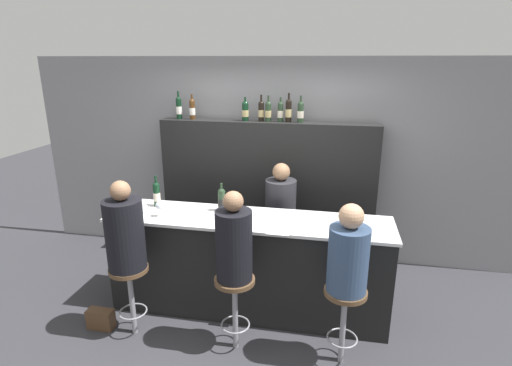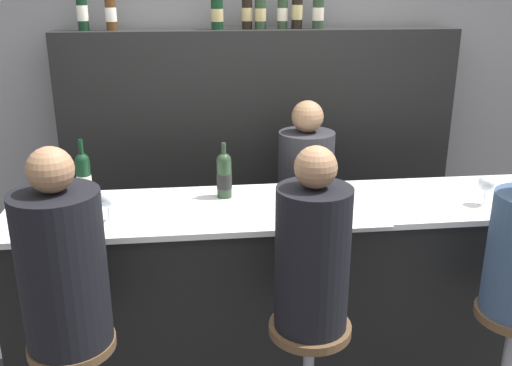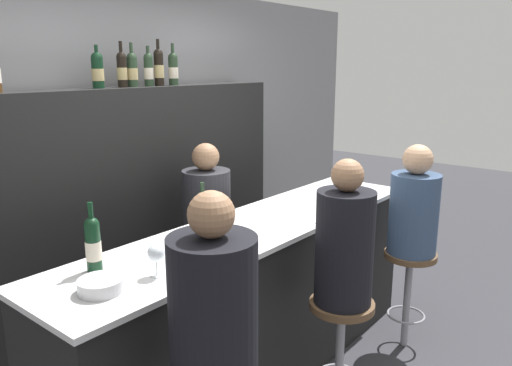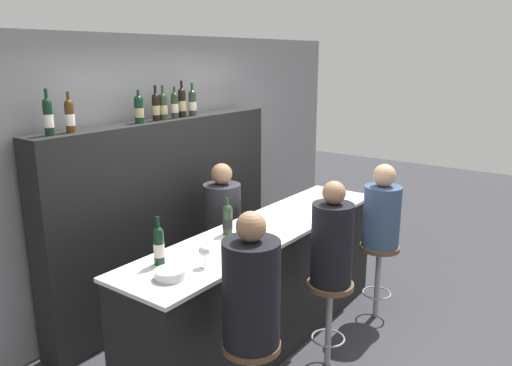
{
  "view_description": "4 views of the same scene",
  "coord_description": "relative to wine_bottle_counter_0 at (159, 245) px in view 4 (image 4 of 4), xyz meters",
  "views": [
    {
      "loc": [
        0.8,
        -3.31,
        2.56
      ],
      "look_at": [
        0.09,
        0.27,
        1.43
      ],
      "focal_mm": 28.0,
      "sensor_mm": 36.0,
      "label": 1
    },
    {
      "loc": [
        -0.47,
        -2.41,
        2.12
      ],
      "look_at": [
        -0.15,
        0.36,
        1.15
      ],
      "focal_mm": 40.0,
      "sensor_mm": 36.0,
      "label": 2
    },
    {
      "loc": [
        -2.26,
        -1.54,
        2.0
      ],
      "look_at": [
        -0.09,
        0.23,
        1.33
      ],
      "focal_mm": 35.0,
      "sensor_mm": 36.0,
      "label": 3
    },
    {
      "loc": [
        -3.17,
        -1.93,
        2.42
      ],
      "look_at": [
        -0.07,
        0.35,
        1.43
      ],
      "focal_mm": 35.0,
      "sensor_mm": 36.0,
      "label": 4
    }
  ],
  "objects": [
    {
      "name": "ground_plane",
      "position": [
        1.03,
        -0.45,
        -1.18
      ],
      "size": [
        16.0,
        16.0,
        0.0
      ],
      "primitive_type": "plane",
      "color": "#333338"
    },
    {
      "name": "wall_back",
      "position": [
        1.03,
        1.23,
        0.12
      ],
      "size": [
        6.4,
        0.05,
        2.6
      ],
      "color": "gray",
      "rests_on": "ground_plane"
    },
    {
      "name": "bar_counter",
      "position": [
        1.03,
        -0.15,
        -0.66
      ],
      "size": [
        2.86,
        0.65,
        1.04
      ],
      "color": "black",
      "rests_on": "ground_plane"
    },
    {
      "name": "back_bar_cabinet",
      "position": [
        1.03,
        1.0,
        -0.26
      ],
      "size": [
        2.68,
        0.28,
        1.84
      ],
      "color": "black",
      "rests_on": "ground_plane"
    },
    {
      "name": "wine_bottle_counter_0",
      "position": [
        0.0,
        0.0,
        0.0
      ],
      "size": [
        0.07,
        0.07,
        0.34
      ],
      "color": "black",
      "rests_on": "bar_counter"
    },
    {
      "name": "wine_bottle_counter_1",
      "position": [
        0.72,
        0.0,
        -0.01
      ],
      "size": [
        0.08,
        0.08,
        0.3
      ],
      "color": "#233823",
      "rests_on": "bar_counter"
    },
    {
      "name": "wine_bottle_backbar_0",
      "position": [
        -0.1,
        1.0,
        0.8
      ],
      "size": [
        0.07,
        0.07,
        0.34
      ],
      "color": "black",
      "rests_on": "back_bar_cabinet"
    },
    {
      "name": "wine_bottle_backbar_1",
      "position": [
        0.08,
        1.0,
        0.79
      ],
      "size": [
        0.07,
        0.07,
        0.31
      ],
      "color": "#4C2D14",
      "rests_on": "back_bar_cabinet"
    },
    {
      "name": "wine_bottle_backbar_2",
      "position": [
        0.76,
        1.0,
        0.78
      ],
      "size": [
        0.08,
        0.08,
        0.29
      ],
      "color": "black",
      "rests_on": "back_bar_cabinet"
    },
    {
      "name": "wine_bottle_backbar_3",
      "position": [
        0.95,
        1.0,
        0.79
      ],
      "size": [
        0.07,
        0.07,
        0.32
      ],
      "color": "black",
      "rests_on": "back_bar_cabinet"
    },
    {
      "name": "wine_bottle_backbar_4",
      "position": [
        1.04,
        1.0,
        0.78
      ],
      "size": [
        0.08,
        0.08,
        0.31
      ],
      "color": "#233823",
      "rests_on": "back_bar_cabinet"
    },
    {
      "name": "wine_bottle_backbar_5",
      "position": [
        1.19,
        1.0,
        0.78
      ],
      "size": [
        0.07,
        0.07,
        0.29
      ],
      "color": "#233823",
      "rests_on": "back_bar_cabinet"
    },
    {
      "name": "wine_bottle_backbar_6",
      "position": [
        1.28,
        1.0,
        0.8
      ],
      "size": [
        0.07,
        0.07,
        0.34
      ],
      "color": "black",
      "rests_on": "back_bar_cabinet"
    },
    {
      "name": "wine_bottle_backbar_7",
      "position": [
        1.43,
        1.0,
        0.79
      ],
      "size": [
        0.08,
        0.08,
        0.31
      ],
      "color": "#233823",
      "rests_on": "back_bar_cabinet"
    },
    {
      "name": "wine_glass_0",
      "position": [
        0.15,
        -0.27,
        -0.03
      ],
      "size": [
        0.08,
        0.08,
        0.15
      ],
      "color": "silver",
      "rests_on": "bar_counter"
    },
    {
      "name": "wine_glass_1",
      "position": [
        2.05,
        -0.27,
        -0.02
      ],
      "size": [
        0.08,
        0.08,
        0.16
      ],
      "color": "silver",
      "rests_on": "bar_counter"
    },
    {
      "name": "metal_bowl",
      "position": [
        -0.11,
        -0.22,
        -0.11
      ],
      "size": [
        0.2,
        0.2,
        0.06
      ],
      "color": "#B7B7BC",
      "rests_on": "bar_counter"
    },
    {
      "name": "tasting_menu",
      "position": [
        1.38,
        -0.35,
        -0.14
      ],
      "size": [
        0.21,
        0.3,
        0.0
      ],
      "color": "white",
      "rests_on": "bar_counter"
    },
    {
      "name": "bar_stool_left",
      "position": [
        0.03,
        -0.75,
        -0.63
      ],
      "size": [
        0.36,
        0.36,
        0.72
      ],
      "color": "gray",
      "rests_on": "ground_plane"
    },
    {
      "name": "guest_seated_left",
      "position": [
        0.03,
        -0.75,
        -0.11
      ],
      "size": [
        0.35,
        0.35,
        0.84
      ],
      "color": "black",
      "rests_on": "bar_stool_left"
    },
    {
      "name": "bar_stool_middle",
      "position": [
        1.04,
        -0.75,
        -0.63
      ],
      "size": [
        0.36,
        0.36,
        0.72
      ],
      "color": "gray",
      "rests_on": "ground_plane"
    },
    {
      "name": "guest_seated_middle",
      "position": [
        1.04,
        -0.75,
        -0.12
      ],
      "size": [
        0.32,
        0.32,
        0.81
      ],
      "color": "black",
      "rests_on": "bar_stool_middle"
    },
    {
      "name": "bar_stool_right",
      "position": [
        2.0,
        -0.75,
        -0.63
      ],
      "size": [
        0.36,
        0.36,
        0.72
      ],
      "color": "gray",
      "rests_on": "ground_plane"
    },
    {
      "name": "guest_seated_right",
      "position": [
        2.0,
        -0.75,
        -0.14
      ],
      "size": [
        0.33,
        0.33,
        0.77
      ],
      "color": "#334766",
      "rests_on": "bar_stool_right"
    },
    {
      "name": "bartender",
      "position": [
        1.27,
        0.52,
        -0.52
      ],
      "size": [
        0.35,
        0.35,
        1.45
      ],
      "color": "#28282D",
      "rests_on": "ground_plane"
    }
  ]
}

